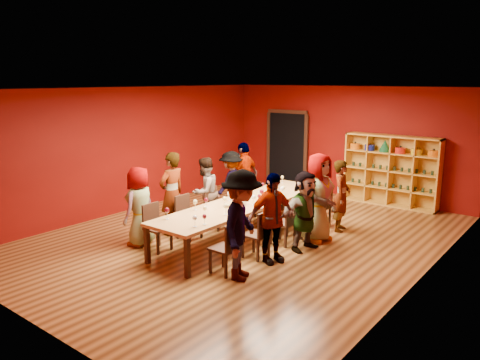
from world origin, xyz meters
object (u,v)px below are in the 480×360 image
object	(u,v)px
chair_person_right_0	(228,246)
person_right_1	(272,218)
chair_person_right_2	(287,220)
spittoon_bowl	(240,201)
person_left_2	(205,192)
person_left_0	(139,206)
chair_person_right_4	(323,205)
person_right_4	(341,196)
shelving_unit	(392,167)
chair_person_left_1	(186,214)
wine_bottle	(304,181)
chair_person_right_1	(260,232)
chair_person_left_3	(243,196)
tasting_table	(245,204)
chair_person_left_4	(254,193)
chair_person_right_3	(302,213)
person_left_1	(172,194)
chair_person_left_2	(214,205)
chair_person_left_0	(155,224)
person_right_3	(318,198)
person_right_2	(305,211)
person_left_3	(231,183)
person_left_4	(244,177)
person_right_0	(242,225)

from	to	relation	value
chair_person_right_0	person_right_1	size ratio (longest dim) A/B	0.55
chair_person_right_2	spittoon_bowl	size ratio (longest dim) A/B	2.83
person_left_2	spittoon_bowl	size ratio (longest dim) A/B	4.84
person_left_0	chair_person_right_4	size ratio (longest dim) A/B	1.74
person_left_0	person_right_4	distance (m)	4.19
shelving_unit	chair_person_left_1	world-z (taller)	shelving_unit
chair_person_right_0	chair_person_right_4	distance (m)	3.25
wine_bottle	chair_person_right_1	bearing A→B (deg)	-76.16
chair_person_left_3	person_right_4	xyz separation A→B (m)	(2.25, 0.50, 0.27)
chair_person_right_1	tasting_table	bearing A→B (deg)	140.55
chair_person_left_4	chair_person_right_1	world-z (taller)	same
tasting_table	chair_person_left_4	bearing A→B (deg)	120.21
chair_person_left_1	chair_person_right_3	size ratio (longest dim) A/B	1.00
chair_person_right_4	person_right_4	bearing A→B (deg)	0.00
tasting_table	person_left_1	xyz separation A→B (m)	(-1.31, -0.76, 0.17)
shelving_unit	chair_person_left_3	world-z (taller)	shelving_unit
chair_person_left_2	wine_bottle	xyz separation A→B (m)	(1.16, 1.83, 0.39)
chair_person_left_0	chair_person_left_4	distance (m)	3.17
person_left_2	person_right_3	xyz separation A→B (m)	(2.45, 0.65, 0.13)
shelving_unit	person_right_2	distance (m)	4.17
chair_person_left_3	chair_person_right_3	world-z (taller)	same
chair_person_left_0	chair_person_right_1	bearing A→B (deg)	25.18
chair_person_left_1	person_right_4	bearing A→B (deg)	46.72
chair_person_right_2	wine_bottle	xyz separation A→B (m)	(-0.66, 1.78, 0.39)
person_left_0	chair_person_left_4	distance (m)	3.21
person_left_0	person_left_1	world-z (taller)	person_left_1
person_left_2	chair_person_right_3	xyz separation A→B (m)	(2.10, 0.65, -0.26)
chair_person_right_0	person_left_1	bearing A→B (deg)	158.65
spittoon_bowl	chair_person_left_1	bearing A→B (deg)	-149.12
wine_bottle	chair_person_left_2	bearing A→B (deg)	-122.41
person_left_3	chair_person_right_0	xyz separation A→B (m)	(2.18, -2.75, -0.27)
person_right_4	wine_bottle	xyz separation A→B (m)	(-1.08, 0.31, 0.12)
tasting_table	shelving_unit	size ratio (longest dim) A/B	1.88
person_left_4	person_right_1	xyz separation A→B (m)	(2.38, -2.31, -0.04)
chair_person_right_0	person_right_2	bearing A→B (deg)	77.18
person_left_1	person_left_0	bearing A→B (deg)	-1.35
person_left_1	person_left_3	size ratio (longest dim) A/B	1.14
chair_person_left_3	chair_person_right_0	size ratio (longest dim) A/B	1.00
spittoon_bowl	chair_person_right_0	bearing A→B (deg)	-58.31
person_right_3	tasting_table	bearing A→B (deg)	128.91
chair_person_left_2	person_right_4	world-z (taller)	person_right_4
chair_person_left_3	person_right_4	bearing A→B (deg)	12.60
person_left_3	chair_person_right_3	xyz separation A→B (m)	(2.18, -0.37, -0.27)
chair_person_left_2	person_right_3	size ratio (longest dim) A/B	0.50
chair_person_right_0	person_right_0	world-z (taller)	person_right_0
person_left_1	chair_person_right_2	bearing A→B (deg)	112.66
person_left_0	chair_person_right_1	bearing A→B (deg)	98.07
person_right_1	spittoon_bowl	bearing A→B (deg)	86.74
person_left_3	person_right_0	xyz separation A→B (m)	(2.47, -2.75, 0.14)
chair_person_left_2	chair_person_right_2	xyz separation A→B (m)	(1.82, 0.05, 0.00)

